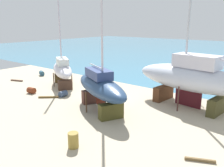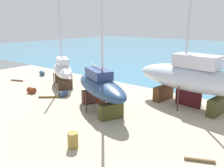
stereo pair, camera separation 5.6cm
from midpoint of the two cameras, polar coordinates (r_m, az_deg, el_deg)
The scene contains 13 objects.
ground_plane at distance 19.56m, azimuth -11.79°, elevation -7.28°, with size 44.53×44.53×0.00m, color #B3A58B.
sea_water at distance 64.38m, azimuth 25.82°, elevation 6.83°, with size 139.49×79.72×0.01m, color teal.
sailboat_large_starboard at distance 27.65m, azimuth -12.17°, elevation 3.31°, with size 7.19×5.55×11.22m.
sailboat_far_slipway at distance 19.35m, azimuth -2.92°, elevation -0.76°, with size 8.34×5.72×13.90m.
sailboat_small_center at distance 21.14m, azimuth 18.62°, elevation 1.43°, with size 10.56×4.39×16.74m.
worker at distance 32.70m, azimuth -13.20°, elevation 3.08°, with size 0.50×0.41×1.63m.
barrel_tipped_center at distance 14.35m, azimuth -9.63°, elevation -13.58°, with size 0.63×0.63×0.94m, color olive.
barrel_rust_near at distance 23.89m, azimuth -12.00°, elevation -2.48°, with size 0.58×0.58×0.83m, color #364967.
barrel_tipped_left at distance 34.18m, azimuth -16.95°, elevation 2.44°, with size 0.65×0.65×0.95m, color #2C5065.
barrel_rust_mid at distance 25.89m, azimuth -19.27°, elevation -1.61°, with size 0.63×0.63×0.82m, color maroon.
timber_plank_near at distance 32.00m, azimuth -22.44°, elevation 0.70°, with size 1.70×0.23×0.17m, color brown.
timber_long_fore at distance 13.92m, azimuth 20.72°, elevation -17.21°, with size 1.60×0.13×0.16m, color brown.
timber_short_cross at distance 23.87m, azimuth -15.42°, elevation -3.25°, with size 1.97×0.18×0.16m, color brown.
Camera 1 is at (14.14, -16.36, 7.23)m, focal length 37.15 mm.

